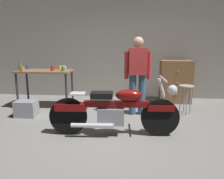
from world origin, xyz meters
TOP-DOWN VIEW (x-y plane):
  - ground_plane at (0.00, 0.00)m, footprint 12.00×12.00m
  - back_wall at (0.00, 2.80)m, footprint 8.00×0.12m
  - workbench at (-1.66, 1.58)m, footprint 1.30×0.64m
  - motorcycle at (0.15, 0.02)m, footprint 2.19×0.60m
  - person_standing at (0.54, 1.19)m, footprint 0.57×0.25m
  - shop_stool at (1.61, 1.31)m, footprint 0.32×0.32m
  - wooden_dresser at (1.57, 2.30)m, footprint 0.80×0.47m
  - storage_bin at (-1.81, 0.83)m, footprint 0.44×0.32m
  - mug_orange_travel at (-2.08, 1.34)m, footprint 0.11×0.08m
  - mug_red_diner at (-1.44, 1.51)m, footprint 0.11×0.08m
  - mug_yellow_tall at (-1.35, 1.81)m, footprint 0.11×0.08m
  - mug_white_ceramic at (-1.20, 1.64)m, footprint 0.12×0.08m
  - mug_blue_enamel at (-2.18, 1.80)m, footprint 0.11×0.07m
  - mug_green_speckled at (-1.17, 1.48)m, footprint 0.12×0.08m
  - bottle at (-2.21, 1.49)m, footprint 0.06×0.06m

SIDE VIEW (x-z plane):
  - ground_plane at x=0.00m, z-range 0.00..0.00m
  - storage_bin at x=-1.81m, z-range 0.00..0.34m
  - motorcycle at x=0.15m, z-range -0.05..0.95m
  - shop_stool at x=1.61m, z-range 0.18..0.82m
  - wooden_dresser at x=1.57m, z-range 0.00..1.10m
  - workbench at x=-1.66m, z-range 0.34..1.24m
  - person_standing at x=0.54m, z-range 0.09..1.76m
  - mug_yellow_tall at x=-1.35m, z-range 0.90..0.99m
  - mug_blue_enamel at x=-2.18m, z-range 0.90..1.00m
  - mug_green_speckled at x=-1.17m, z-range 0.90..1.00m
  - mug_orange_travel at x=-2.08m, z-range 0.90..1.01m
  - mug_red_diner at x=-1.44m, z-range 0.90..1.01m
  - mug_white_ceramic at x=-1.20m, z-range 0.90..1.01m
  - bottle at x=-2.21m, z-range 0.88..1.12m
  - back_wall at x=0.00m, z-range 0.00..3.10m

